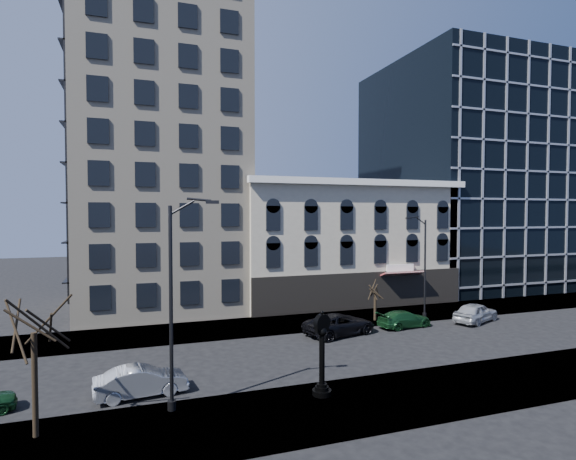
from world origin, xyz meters
name	(u,v)px	position (x,y,z in m)	size (l,w,h in m)	color
ground	(279,357)	(0.00, 0.00, 0.00)	(160.00, 160.00, 0.00)	black
sidewalk_far	(249,327)	(0.00, 8.00, 0.06)	(160.00, 6.00, 0.12)	gray
sidewalk_near	(331,407)	(0.00, -8.00, 0.06)	(160.00, 6.00, 0.12)	gray
cream_tower	(160,110)	(-6.11, 18.88, 19.32)	(15.90, 15.40, 42.50)	beige
victorian_row	(341,244)	(12.00, 15.89, 6.00)	(22.60, 11.19, 12.50)	#BDB49C
glass_office	(464,177)	(32.00, 20.91, 14.00)	(20.00, 20.15, 28.00)	black
street_clock	(322,357)	(0.12, -6.66, 2.03)	(0.96, 0.96, 4.23)	black
street_lamp_near	(187,247)	(-6.39, -6.12, 7.65)	(2.57, 0.72, 9.97)	black
street_lamp_far	(420,240)	(14.70, 5.91, 6.94)	(2.33, 0.59, 9.04)	black
bare_tree_near	(33,310)	(-12.54, -6.75, 5.30)	(4.00, 4.00, 6.86)	black
bare_tree_far	(375,286)	(10.71, 6.47, 3.04)	(2.26, 2.26, 3.88)	black
car_near_b	(141,381)	(-8.42, -3.53, 0.75)	(1.58, 4.52, 1.49)	#A5A8AD
car_far_a	(340,324)	(6.05, 3.67, 0.80)	(2.66, 5.77, 1.60)	black
car_far_b	(404,319)	(11.96, 3.98, 0.67)	(1.89, 4.64, 1.35)	#143F1E
car_far_c	(476,312)	(18.64, 3.48, 0.83)	(1.97, 4.90, 1.67)	#A5A8AD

